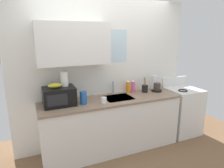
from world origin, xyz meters
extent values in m
cube|color=white|center=(0.00, 0.35, 1.25)|extent=(3.10, 0.10, 2.50)
cube|color=white|center=(-0.56, 0.14, 1.79)|extent=(1.07, 0.32, 0.62)
cube|color=silver|center=(0.12, 0.31, 1.73)|extent=(0.56, 0.02, 0.55)
cube|color=white|center=(0.00, 0.00, 0.43)|extent=(2.30, 0.60, 0.86)
cube|color=#8C725B|center=(0.00, 0.00, 0.88)|extent=(2.33, 0.63, 0.03)
cube|color=#9EA0A5|center=(0.12, 0.02, 0.83)|extent=(0.46, 0.38, 0.14)
cylinder|color=#B2B5BA|center=(0.12, 0.24, 1.02)|extent=(0.03, 0.03, 0.23)
cube|color=white|center=(1.51, 0.00, 0.45)|extent=(0.60, 0.60, 0.90)
torus|color=black|center=(1.39, -0.10, 0.91)|extent=(0.17, 0.17, 0.02)
cube|color=white|center=(1.51, 0.28, 0.99)|extent=(0.60, 0.04, 0.18)
cube|color=black|center=(-0.83, 0.05, 1.04)|extent=(0.46, 0.34, 0.27)
cube|color=black|center=(-0.88, -0.12, 1.04)|extent=(0.28, 0.01, 0.17)
ellipsoid|color=gold|center=(-0.88, 0.05, 1.20)|extent=(0.20, 0.11, 0.07)
cylinder|color=white|center=(-0.73, 0.10, 1.28)|extent=(0.11, 0.11, 0.22)
cylinder|color=black|center=(0.93, 0.08, 0.92)|extent=(0.19, 0.19, 0.03)
cylinder|color=#3F332D|center=(0.93, 0.07, 1.00)|extent=(0.12, 0.12, 0.13)
cube|color=silver|center=(0.93, 0.15, 1.05)|extent=(0.11, 0.09, 0.26)
cylinder|color=orange|center=(0.40, 0.21, 1.00)|extent=(0.07, 0.07, 0.20)
cone|color=white|center=(0.40, 0.21, 1.12)|extent=(0.05, 0.05, 0.04)
cylinder|color=#E55999|center=(0.50, 0.20, 1.00)|extent=(0.07, 0.07, 0.20)
cone|color=white|center=(0.50, 0.20, 1.12)|extent=(0.05, 0.05, 0.04)
cylinder|color=#2659A5|center=(-0.49, -0.05, 1.00)|extent=(0.10, 0.10, 0.19)
cylinder|color=white|center=(-0.20, -0.14, 0.95)|extent=(0.08, 0.08, 0.09)
cylinder|color=black|center=(0.70, 0.12, 0.97)|extent=(0.11, 0.11, 0.13)
cylinder|color=olive|center=(0.68, 0.12, 1.06)|extent=(0.01, 0.03, 0.24)
cylinder|color=olive|center=(0.72, 0.13, 1.06)|extent=(0.03, 0.03, 0.23)
cylinder|color=olive|center=(0.70, 0.10, 1.05)|extent=(0.02, 0.02, 0.22)
camera|label=1|loc=(-1.22, -2.83, 1.93)|focal=31.94mm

